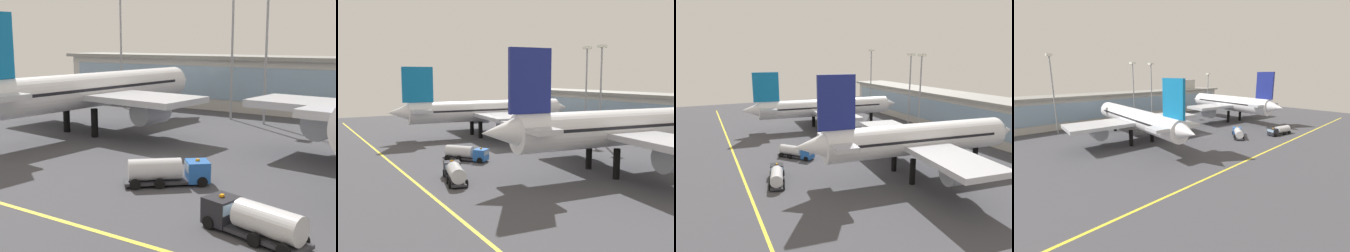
{
  "view_description": "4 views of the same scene",
  "coord_description": "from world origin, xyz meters",
  "views": [
    {
      "loc": [
        32.13,
        -48.07,
        15.02
      ],
      "look_at": [
        -0.75,
        2.65,
        3.87
      ],
      "focal_mm": 49.22,
      "sensor_mm": 36.0,
      "label": 1
    },
    {
      "loc": [
        74.09,
        -38.42,
        16.43
      ],
      "look_at": [
        4.29,
        1.73,
        5.96
      ],
      "focal_mm": 40.54,
      "sensor_mm": 36.0,
      "label": 2
    },
    {
      "loc": [
        76.2,
        -28.56,
        24.01
      ],
      "look_at": [
        1.89,
        6.19,
        5.43
      ],
      "focal_mm": 33.42,
      "sensor_mm": 36.0,
      "label": 3
    },
    {
      "loc": [
        -55.72,
        -49.11,
        19.61
      ],
      "look_at": [
        -4.74,
        5.69,
        3.08
      ],
      "focal_mm": 24.69,
      "sensor_mm": 36.0,
      "label": 4
    }
  ],
  "objects": [
    {
      "name": "airliner_near_left",
      "position": [
        -19.88,
        9.38,
        6.94
      ],
      "size": [
        39.38,
        53.42,
        18.96
      ],
      "rotation": [
        0.0,
        0.0,
        1.48
      ],
      "color": "black",
      "rests_on": "ground"
    },
    {
      "name": "apron_light_mast_far_east",
      "position": [
        -34.74,
        35.37,
        16.91
      ],
      "size": [
        1.8,
        1.8,
        26.26
      ],
      "color": "gray",
      "rests_on": "ground"
    },
    {
      "name": "fuel_tanker_truck",
      "position": [
        6.74,
        -8.5,
        1.51
      ],
      "size": [
        8.44,
        7.74,
        2.9
      ],
      "rotation": [
        0.0,
        0.0,
        0.71
      ],
      "color": "black",
      "rests_on": "ground"
    },
    {
      "name": "apron_light_mast_east",
      "position": [
        -5.91,
        33.16,
        16.0
      ],
      "size": [
        1.8,
        1.8,
        24.6
      ],
      "color": "gray",
      "rests_on": "ground"
    },
    {
      "name": "baggage_tug_near",
      "position": [
        19.16,
        -16.26,
        1.51
      ],
      "size": [
        9.36,
        4.78,
        2.9
      ],
      "rotation": [
        0.0,
        0.0,
        2.9
      ],
      "color": "black",
      "rests_on": "ground"
    },
    {
      "name": "apron_light_mast_west",
      "position": [
        1.62,
        31.35,
        15.92
      ],
      "size": [
        1.8,
        1.8,
        24.46
      ],
      "color": "gray",
      "rests_on": "ground"
    },
    {
      "name": "taxiway_centreline_stripe",
      "position": [
        0.0,
        -22.0,
        0.01
      ],
      "size": [
        144.0,
        0.5,
        0.01
      ],
      "primitive_type": "cube",
      "color": "yellow",
      "rests_on": "ground"
    },
    {
      "name": "ground_plane",
      "position": [
        0.0,
        0.0,
        0.0
      ],
      "size": [
        180.0,
        180.0,
        0.0
      ],
      "primitive_type": "plane",
      "color": "#424247"
    },
    {
      "name": "terminal_building",
      "position": [
        1.86,
        47.59,
        6.47
      ],
      "size": [
        114.73,
        14.0,
        17.1
      ],
      "color": "beige",
      "rests_on": "ground"
    }
  ]
}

